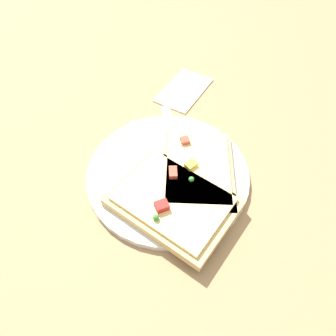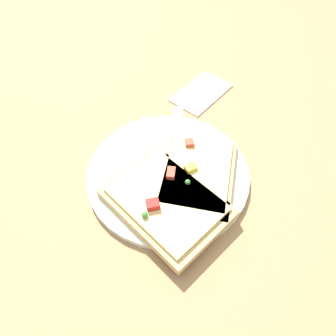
{
  "view_description": "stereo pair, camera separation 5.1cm",
  "coord_description": "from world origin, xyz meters",
  "px_view_note": "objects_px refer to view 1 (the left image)",
  "views": [
    {
      "loc": [
        -0.27,
        -0.16,
        0.43
      ],
      "look_at": [
        0.0,
        0.0,
        0.02
      ],
      "focal_mm": 35.0,
      "sensor_mm": 36.0,
      "label": 1
    },
    {
      "loc": [
        -0.24,
        -0.2,
        0.43
      ],
      "look_at": [
        0.0,
        0.0,
        0.02
      ],
      "focal_mm": 35.0,
      "sensor_mm": 36.0,
      "label": 2
    }
  ],
  "objects_px": {
    "plate": "(168,174)",
    "fork": "(148,177)",
    "knife": "(174,144)",
    "napkin": "(184,89)",
    "pizza_slice_corner": "(198,170)",
    "pizza_slice_main": "(173,201)"
  },
  "relations": [
    {
      "from": "pizza_slice_main",
      "to": "napkin",
      "type": "relative_size",
      "value": 1.52
    },
    {
      "from": "plate",
      "to": "pizza_slice_main",
      "type": "distance_m",
      "value": 0.06
    },
    {
      "from": "pizza_slice_corner",
      "to": "napkin",
      "type": "bearing_deg",
      "value": 6.1
    },
    {
      "from": "fork",
      "to": "pizza_slice_corner",
      "type": "bearing_deg",
      "value": 81.85
    },
    {
      "from": "fork",
      "to": "napkin",
      "type": "distance_m",
      "value": 0.24
    },
    {
      "from": "plate",
      "to": "pizza_slice_corner",
      "type": "height_order",
      "value": "pizza_slice_corner"
    },
    {
      "from": "knife",
      "to": "napkin",
      "type": "relative_size",
      "value": 1.5
    },
    {
      "from": "plate",
      "to": "napkin",
      "type": "height_order",
      "value": "plate"
    },
    {
      "from": "knife",
      "to": "napkin",
      "type": "distance_m",
      "value": 0.16
    },
    {
      "from": "pizza_slice_main",
      "to": "napkin",
      "type": "height_order",
      "value": "pizza_slice_main"
    },
    {
      "from": "pizza_slice_corner",
      "to": "napkin",
      "type": "xyz_separation_m",
      "value": [
        0.18,
        0.12,
        -0.02
      ]
    },
    {
      "from": "plate",
      "to": "fork",
      "type": "relative_size",
      "value": 1.48
    },
    {
      "from": "fork",
      "to": "knife",
      "type": "relative_size",
      "value": 0.96
    },
    {
      "from": "knife",
      "to": "pizza_slice_main",
      "type": "relative_size",
      "value": 0.99
    },
    {
      "from": "fork",
      "to": "knife",
      "type": "xyz_separation_m",
      "value": [
        0.08,
        -0.0,
        0.0
      ]
    },
    {
      "from": "fork",
      "to": "napkin",
      "type": "bearing_deg",
      "value": 150.38
    },
    {
      "from": "plate",
      "to": "knife",
      "type": "distance_m",
      "value": 0.06
    },
    {
      "from": "fork",
      "to": "pizza_slice_main",
      "type": "bearing_deg",
      "value": 23.39
    },
    {
      "from": "knife",
      "to": "pizza_slice_corner",
      "type": "xyz_separation_m",
      "value": [
        -0.03,
        -0.06,
        0.01
      ]
    },
    {
      "from": "knife",
      "to": "pizza_slice_corner",
      "type": "distance_m",
      "value": 0.07
    },
    {
      "from": "pizza_slice_corner",
      "to": "napkin",
      "type": "relative_size",
      "value": 1.56
    },
    {
      "from": "fork",
      "to": "napkin",
      "type": "xyz_separation_m",
      "value": [
        0.23,
        0.06,
        -0.01
      ]
    }
  ]
}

